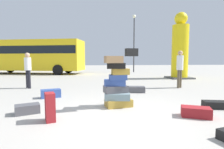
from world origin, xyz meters
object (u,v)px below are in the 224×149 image
suitcase_black_foreground_far (218,105)px  parked_bus (31,55)px  suitcase_tower (118,85)px  person_tourist_with_camera (180,66)px  lamp_post (134,35)px  yellow_dummy_statue (180,49)px  suitcase_charcoal_left_side (27,109)px  person_bearded_onlooker (28,67)px  suitcase_maroon_foreground_near (50,107)px  suitcase_charcoal_upright_blue (136,89)px  suitcase_maroon_white_trunk (196,112)px  suitcase_navy_right_side (51,93)px

suitcase_black_foreground_far → parked_bus: size_ratio=0.07×
suitcase_tower → person_tourist_with_camera: 4.52m
lamp_post → yellow_dummy_statue: bearing=-76.0°
suitcase_charcoal_left_side → person_bearded_onlooker: (-1.34, 4.03, 0.87)m
lamp_post → suitcase_maroon_foreground_near: bearing=-110.6°
person_tourist_with_camera → suitcase_charcoal_upright_blue: bearing=-18.4°
suitcase_charcoal_left_side → suitcase_maroon_white_trunk: size_ratio=0.88×
person_bearded_onlooker → parked_bus: (-2.81, 9.21, 0.85)m
person_bearded_onlooker → lamp_post: size_ratio=0.27×
person_tourist_with_camera → yellow_dummy_statue: (2.15, 4.06, 1.03)m
suitcase_charcoal_upright_blue → person_bearded_onlooker: person_bearded_onlooker is taller
suitcase_maroon_foreground_near → suitcase_charcoal_left_side: size_ratio=1.11×
suitcase_charcoal_upright_blue → yellow_dummy_statue: bearing=57.9°
suitcase_charcoal_upright_blue → suitcase_charcoal_left_side: 4.17m
suitcase_tower → suitcase_charcoal_upright_blue: bearing=62.0°
suitcase_charcoal_left_side → suitcase_maroon_white_trunk: suitcase_maroon_white_trunk is taller
suitcase_maroon_foreground_near → suitcase_black_foreground_far: bearing=-13.3°
suitcase_navy_right_side → lamp_post: 14.15m
person_tourist_with_camera → suitcase_maroon_foreground_near: bearing=-1.1°
person_bearded_onlooker → suitcase_black_foreground_far: bearing=14.3°
suitcase_maroon_white_trunk → suitcase_maroon_foreground_near: bearing=-157.9°
suitcase_charcoal_left_side → lamp_post: lamp_post is taller
suitcase_charcoal_upright_blue → person_bearded_onlooker: 5.07m
suitcase_navy_right_side → suitcase_charcoal_left_side: suitcase_navy_right_side is taller
suitcase_tower → suitcase_black_foreground_far: 2.77m
person_bearded_onlooker → parked_bus: bearing=154.8°
parked_bus → suitcase_maroon_white_trunk: bearing=-45.9°
lamp_post → suitcase_charcoal_left_side: bearing=-113.8°
suitcase_charcoal_upright_blue → suitcase_navy_right_side: size_ratio=1.02×
suitcase_maroon_white_trunk → parked_bus: 16.26m
suitcase_tower → suitcase_charcoal_upright_blue: suitcase_tower is taller
suitcase_navy_right_side → person_bearded_onlooker: bearing=105.9°
suitcase_maroon_foreground_near → person_bearded_onlooker: (-2.02, 4.66, 0.68)m
suitcase_navy_right_side → person_tourist_with_camera: 5.80m
suitcase_charcoal_upright_blue → lamp_post: size_ratio=0.11×
suitcase_charcoal_left_side → lamp_post: size_ratio=0.09×
suitcase_maroon_white_trunk → lamp_post: (2.23, 14.77, 3.88)m
suitcase_maroon_white_trunk → person_tourist_with_camera: (1.75, 4.03, 0.93)m
suitcase_tower → yellow_dummy_statue: yellow_dummy_statue is taller
suitcase_charcoal_upright_blue → suitcase_maroon_foreground_near: size_ratio=1.09×
suitcase_tower → suitcase_black_foreground_far: (2.68, -0.49, -0.52)m
suitcase_maroon_white_trunk → person_bearded_onlooker: person_bearded_onlooker is taller
suitcase_tower → suitcase_navy_right_side: suitcase_tower is taller
suitcase_maroon_foreground_near → lamp_post: (5.50, 14.65, 3.68)m
person_tourist_with_camera → suitcase_charcoal_left_side: bearing=-9.0°
person_tourist_with_camera → person_bearded_onlooker: bearing=-45.1°
suitcase_charcoal_upright_blue → suitcase_black_foreground_far: size_ratio=0.90×
yellow_dummy_statue → suitcase_black_foreground_far: bearing=-111.0°
yellow_dummy_statue → parked_bus: size_ratio=0.45×
suitcase_tower → yellow_dummy_statue: 9.05m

